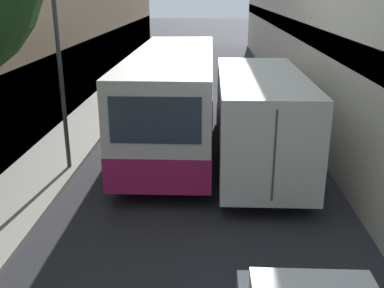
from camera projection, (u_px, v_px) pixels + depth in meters
ground_plane at (195, 149)px, 15.05m from camera, size 150.00×150.00×0.00m
sidewalk_left at (65, 146)px, 15.20m from camera, size 2.01×60.00×0.12m
bus at (173, 97)px, 15.07m from camera, size 2.60×10.08×3.16m
box_truck at (256, 111)px, 13.68m from camera, size 2.32×8.75×2.88m
panel_van at (177, 67)px, 23.97m from camera, size 2.00×4.14×2.09m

